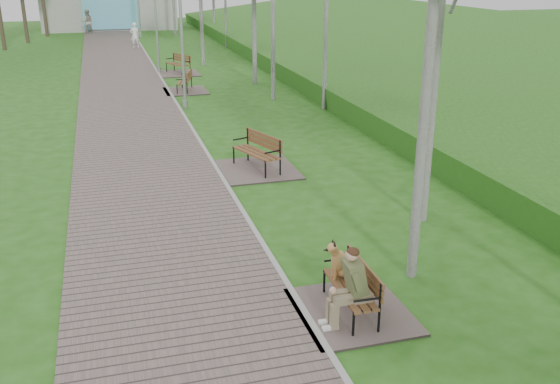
{
  "coord_description": "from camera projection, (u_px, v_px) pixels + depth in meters",
  "views": [
    {
      "loc": [
        -2.57,
        -1.51,
        4.92
      ],
      "look_at": [
        0.35,
        8.72,
        0.99
      ],
      "focal_mm": 40.0,
      "sensor_mm": 36.0,
      "label": 1
    }
  ],
  "objects": [
    {
      "name": "kerb",
      "position": [
        176.0,
        103.0,
        23.12
      ],
      "size": [
        0.1,
        67.0,
        0.05
      ],
      "primitive_type": "cube",
      "color": "#999993",
      "rests_on": "ground"
    },
    {
      "name": "building_north",
      "position": [
        109.0,
        2.0,
        48.64
      ],
      "size": [
        10.0,
        5.2,
        4.0
      ],
      "color": "#9E9E99",
      "rests_on": "ground"
    },
    {
      "name": "bench_far",
      "position": [
        178.0,
        70.0,
        29.2
      ],
      "size": [
        1.81,
        2.01,
        1.11
      ],
      "color": "#635450",
      "rests_on": "ground"
    },
    {
      "name": "lamp_post_third",
      "position": [
        156.0,
        27.0,
        28.9
      ],
      "size": [
        0.17,
        0.17,
        4.52
      ],
      "color": "#A2A4AA",
      "rests_on": "ground"
    },
    {
      "name": "bench_third",
      "position": [
        185.0,
        87.0,
        25.21
      ],
      "size": [
        1.69,
        1.88,
        1.04
      ],
      "color": "#635450",
      "rests_on": "ground"
    },
    {
      "name": "bench_main",
      "position": [
        348.0,
        291.0,
        9.13
      ],
      "size": [
        1.63,
        1.81,
        1.42
      ],
      "color": "#635450",
      "rests_on": "ground"
    },
    {
      "name": "bench_second",
      "position": [
        257.0,
        162.0,
        15.63
      ],
      "size": [
        1.86,
        2.07,
        1.14
      ],
      "color": "#635450",
      "rests_on": "ground"
    },
    {
      "name": "walkway",
      "position": [
        128.0,
        106.0,
        22.67
      ],
      "size": [
        3.5,
        67.0,
        0.04
      ],
      "primitive_type": "cube",
      "color": "#635450",
      "rests_on": "ground"
    },
    {
      "name": "pedestrian_far",
      "position": [
        87.0,
        22.0,
        45.22
      ],
      "size": [
        0.89,
        0.72,
        1.73
      ],
      "primitive_type": "imported",
      "rotation": [
        0.0,
        0.0,
        3.22
      ],
      "color": "#9F998B",
      "rests_on": "ground"
    },
    {
      "name": "embankment",
      "position": [
        483.0,
        94.0,
        24.87
      ],
      "size": [
        14.0,
        70.0,
        1.6
      ],
      "primitive_type": "cube",
      "color": "#3E812C",
      "rests_on": "ground"
    },
    {
      "name": "pedestrian_near",
      "position": [
        135.0,
        35.0,
        37.79
      ],
      "size": [
        0.61,
        0.46,
        1.54
      ],
      "primitive_type": "imported",
      "rotation": [
        0.0,
        0.0,
        3.31
      ],
      "color": "white",
      "rests_on": "ground"
    },
    {
      "name": "lamp_post_second",
      "position": [
        182.0,
        43.0,
        21.61
      ],
      "size": [
        0.19,
        0.19,
        4.9
      ],
      "color": "#A2A4AA",
      "rests_on": "ground"
    }
  ]
}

